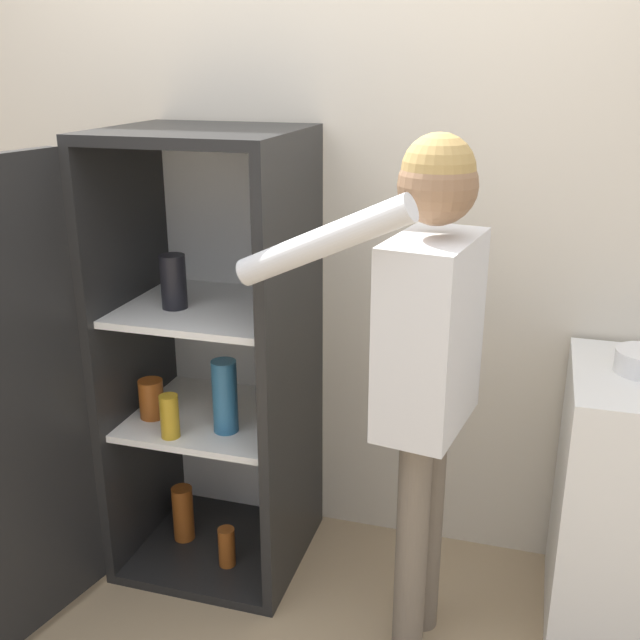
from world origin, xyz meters
name	(u,v)px	position (x,y,z in m)	size (l,w,h in m)	color
wall_back	(327,211)	(0.00, 0.98, 1.27)	(7.00, 0.06, 2.55)	beige
refrigerator	(175,368)	(-0.41, 0.54, 0.78)	(0.81, 1.23, 1.59)	black
person	(427,339)	(0.47, 0.38, 1.05)	(0.66, 0.50, 1.62)	#726656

